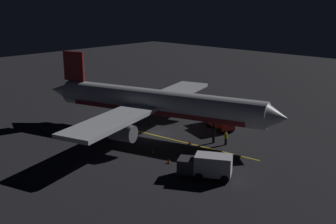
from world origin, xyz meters
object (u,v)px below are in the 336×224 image
Objects in this scene: traffic_cone_near_right at (190,142)px; traffic_cone_under_wing at (169,161)px; airliner at (153,103)px; catering_truck at (217,119)px; ground_crew_worker at (226,138)px; traffic_cone_near_left at (153,151)px; baggage_truck at (208,166)px.

traffic_cone_under_wing is at bearing 19.88° from traffic_cone_near_right.
catering_truck is at bearing 146.54° from airliner.
ground_crew_worker reaches higher than traffic_cone_near_right.
traffic_cone_near_right is 6.97m from traffic_cone_under_wing.
traffic_cone_under_wing is (0.94, 3.51, 0.00)m from traffic_cone_near_left.
traffic_cone_near_right is at bearing 168.50° from traffic_cone_near_left.
traffic_cone_under_wing is (6.56, 2.37, 0.00)m from traffic_cone_near_right.
catering_truck is at bearing -165.19° from traffic_cone_under_wing.
catering_truck is 3.94× the size of ground_crew_worker.
traffic_cone_under_wing is at bearing -91.49° from baggage_truck.
traffic_cone_near_left is at bearing 44.18° from airliner.
airliner is 8.81m from traffic_cone_near_left.
traffic_cone_under_wing is at bearing 53.82° from airliner.
traffic_cone_near_left is (8.51, -4.69, -0.64)m from ground_crew_worker.
traffic_cone_near_left is at bearing -105.03° from traffic_cone_under_wing.
airliner is at bearing -114.70° from baggage_truck.
traffic_cone_near_right is at bearing 10.36° from catering_truck.
traffic_cone_near_left is (5.62, 5.46, -4.04)m from airliner.
airliner is at bearing -33.46° from catering_truck.
catering_truck is (-14.53, -9.41, 0.03)m from baggage_truck.
baggage_truck is 5.70m from traffic_cone_under_wing.
catering_truck is 7.02m from ground_crew_worker.
ground_crew_worker reaches higher than traffic_cone_near_left.
baggage_truck is at bearing 32.93° from catering_truck.
baggage_truck is at bearing 65.30° from airliner.
traffic_cone_near_right is (0.00, 6.60, -4.04)m from airliner.
baggage_truck is at bearing 83.19° from traffic_cone_near_left.
traffic_cone_under_wing is (6.56, 8.97, -4.04)m from airliner.
ground_crew_worker is 3.16× the size of traffic_cone_near_left.
traffic_cone_near_right is 1.00× the size of traffic_cone_under_wing.
baggage_truck is 10.58m from ground_crew_worker.
catering_truck is 13.48m from traffic_cone_near_left.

